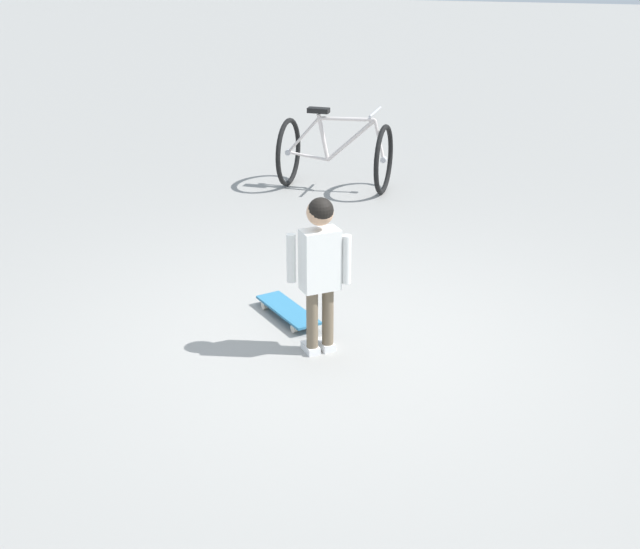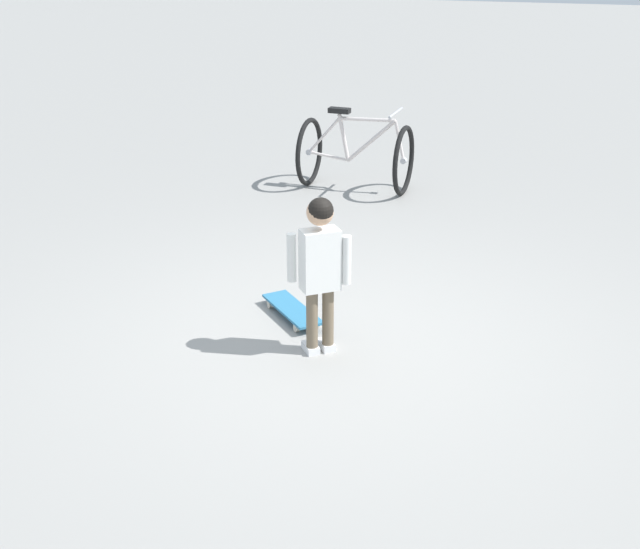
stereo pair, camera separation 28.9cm
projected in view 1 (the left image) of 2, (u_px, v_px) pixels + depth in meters
name	position (u px, v px, depth m)	size (l,w,h in m)	color
ground_plane	(331.00, 340.00, 5.81)	(50.00, 50.00, 0.00)	gray
child_person	(320.00, 259.00, 5.41)	(0.40, 0.27, 1.06)	brown
skateboard	(288.00, 310.00, 6.11)	(0.57, 0.59, 0.07)	teal
bicycle_mid	(335.00, 153.00, 8.87)	(1.12, 0.79, 0.85)	black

